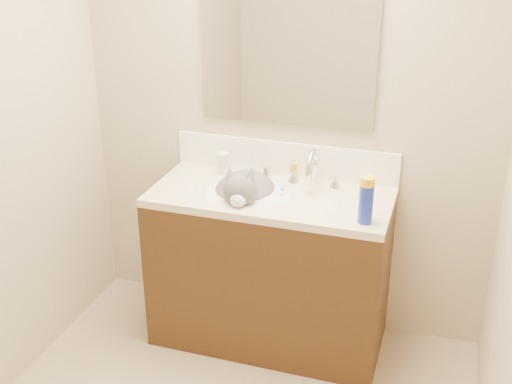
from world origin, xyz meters
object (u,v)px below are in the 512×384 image
Objects in this scene: basin at (246,205)px; spray_can at (366,205)px; cat at (245,194)px; pill_bottle at (223,163)px; silver_jar at (267,172)px; vanity_cabinet at (270,271)px; amber_bottle at (294,171)px; faucet at (313,172)px.

spray_can reaches higher than basin.
spray_can is at bearing -25.10° from cat.
pill_bottle is 0.24m from silver_jar.
spray_can is (0.63, -0.17, 0.11)m from cat.
basin is at bearing -46.88° from pill_bottle.
vanity_cabinet is 10.61× the size of pill_bottle.
amber_bottle is at bearing -0.83° from silver_jar.
silver_jar is at bearing 146.43° from spray_can.
faucet is (0.30, 0.17, 0.16)m from basin.
pill_bottle reaches higher than amber_bottle.
pill_bottle is 0.64× the size of spray_can.
pill_bottle is (-0.32, 0.18, 0.51)m from vanity_cabinet.
cat is 0.30m from amber_bottle.
pill_bottle is (-0.20, 0.21, 0.13)m from basin.
spray_can reaches higher than pill_bottle.
amber_bottle reaches higher than silver_jar.
silver_jar is at bearing 111.40° from vanity_cabinet.
pill_bottle is at bearing 156.22° from spray_can.
vanity_cabinet is at bearing -142.71° from faucet.
faucet is at bearing 37.29° from vanity_cabinet.
amber_bottle is (0.20, 0.21, 0.07)m from cat.
faucet is 0.36m from cat.
silver_jar is 0.15m from amber_bottle.
faucet is 0.28m from silver_jar.
spray_can reaches higher than vanity_cabinet.
silver_jar is at bearing 5.86° from pill_bottle.
cat is at bearing 164.98° from spray_can.
spray_can is (0.43, -0.38, 0.04)m from amber_bottle.
silver_jar is at bearing 179.17° from amber_bottle.
spray_can is (0.58, -0.38, 0.06)m from silver_jar.
pill_bottle is 0.38m from amber_bottle.
cat reaches higher than silver_jar.
faucet is at bearing -29.84° from amber_bottle.
cat reaches higher than amber_bottle.
faucet is at bearing 29.12° from basin.
pill_bottle is at bearing -174.14° from silver_jar.
faucet is 0.60× the size of cat.
amber_bottle is (0.19, 0.23, 0.12)m from basin.
silver_jar is at bearing 80.31° from basin.
basin is 0.26m from silver_jar.
pill_bottle is 1.19× the size of amber_bottle.
vanity_cabinet is at bearing -108.26° from amber_bottle.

